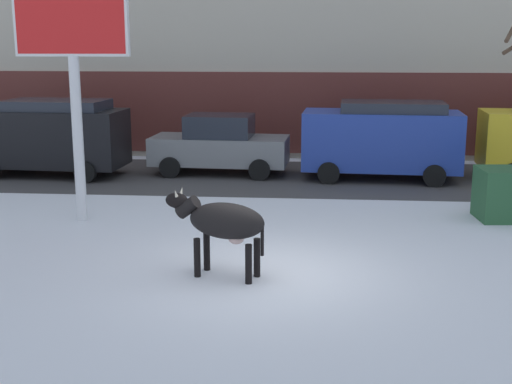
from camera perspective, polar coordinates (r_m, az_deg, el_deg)
name	(u,v)px	position (r m, az deg, el deg)	size (l,w,h in m)	color
ground_plane	(267,272)	(12.56, 0.90, -6.63)	(120.00, 120.00, 0.00)	white
road_strip	(287,177)	(21.02, 2.55, 1.20)	(60.00, 5.60, 0.01)	#423F3F
cow_black	(223,222)	(12.10, -2.74, -2.49)	(1.93, 0.98, 1.54)	black
billboard	(72,30)	(16.07, -14.95, 12.79)	(2.53, 0.30, 5.56)	silver
car_black_van	(50,135)	(22.08, -16.64, 4.50)	(4.70, 2.33, 2.32)	black
car_grey_sedan	(220,145)	(21.51, -3.00, 3.90)	(4.29, 2.17, 1.84)	slate
car_blue_van	(382,138)	(20.93, 10.34, 4.40)	(4.70, 2.33, 2.32)	#233D9E
pedestrian_near_billboard	(502,137)	(24.89, 19.60, 4.31)	(0.36, 0.24, 1.73)	#282833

